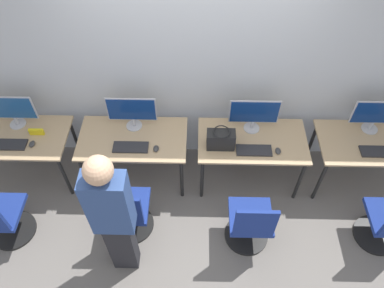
{
  "coord_description": "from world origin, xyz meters",
  "views": [
    {
      "loc": [
        0.05,
        -2.34,
        3.85
      ],
      "look_at": [
        0.0,
        0.13,
        0.86
      ],
      "focal_mm": 35.0,
      "sensor_mm": 36.0,
      "label": 1
    }
  ],
  "objects_px": {
    "office_chair_far_left": "(0,220)",
    "keyboard_far_right": "(378,152)",
    "monitor_far_left": "(11,110)",
    "monitor_left": "(132,111)",
    "mouse_left": "(156,149)",
    "keyboard_right": "(254,150)",
    "monitor_far_right": "(377,114)",
    "office_chair_left": "(128,213)",
    "mouse_far_left": "(32,144)",
    "keyboard_left": "(131,147)",
    "person_left": "(113,216)",
    "mouse_right": "(278,151)",
    "monitor_right": "(254,114)",
    "office_chair_right": "(250,224)",
    "handbag": "(221,139)",
    "keyboard_far_left": "(9,145)"
  },
  "relations": [
    {
      "from": "mouse_far_left",
      "to": "office_chair_far_left",
      "type": "xyz_separation_m",
      "value": [
        -0.24,
        -0.72,
        -0.37
      ]
    },
    {
      "from": "office_chair_far_left",
      "to": "person_left",
      "type": "height_order",
      "value": "person_left"
    },
    {
      "from": "mouse_left",
      "to": "person_left",
      "type": "relative_size",
      "value": 0.05
    },
    {
      "from": "mouse_far_left",
      "to": "monitor_right",
      "type": "distance_m",
      "value": 2.43
    },
    {
      "from": "monitor_left",
      "to": "mouse_left",
      "type": "height_order",
      "value": "monitor_left"
    },
    {
      "from": "office_chair_far_left",
      "to": "handbag",
      "type": "distance_m",
      "value": 2.44
    },
    {
      "from": "office_chair_far_left",
      "to": "keyboard_right",
      "type": "distance_m",
      "value": 2.75
    },
    {
      "from": "office_chair_left",
      "to": "monitor_left",
      "type": "bearing_deg",
      "value": 90.06
    },
    {
      "from": "keyboard_left",
      "to": "office_chair_left",
      "type": "xyz_separation_m",
      "value": [
        0.0,
        -0.6,
        -0.36
      ]
    },
    {
      "from": "monitor_left",
      "to": "mouse_left",
      "type": "bearing_deg",
      "value": -50.91
    },
    {
      "from": "office_chair_left",
      "to": "office_chair_right",
      "type": "relative_size",
      "value": 1.0
    },
    {
      "from": "keyboard_far_left",
      "to": "monitor_far_left",
      "type": "bearing_deg",
      "value": 90.0
    },
    {
      "from": "keyboard_far_left",
      "to": "mouse_left",
      "type": "distance_m",
      "value": 1.6
    },
    {
      "from": "monitor_left",
      "to": "monitor_far_right",
      "type": "bearing_deg",
      "value": 0.2
    },
    {
      "from": "monitor_far_left",
      "to": "keyboard_left",
      "type": "height_order",
      "value": "monitor_far_left"
    },
    {
      "from": "keyboard_left",
      "to": "keyboard_far_left",
      "type": "bearing_deg",
      "value": 179.6
    },
    {
      "from": "monitor_right",
      "to": "keyboard_left",
      "type": "bearing_deg",
      "value": -166.71
    },
    {
      "from": "keyboard_far_left",
      "to": "keyboard_left",
      "type": "relative_size",
      "value": 1.0
    },
    {
      "from": "keyboard_right",
      "to": "keyboard_far_right",
      "type": "xyz_separation_m",
      "value": [
        1.33,
        0.01,
        0.0
      ]
    },
    {
      "from": "keyboard_far_left",
      "to": "keyboard_right",
      "type": "height_order",
      "value": "same"
    },
    {
      "from": "office_chair_far_left",
      "to": "mouse_right",
      "type": "height_order",
      "value": "office_chair_far_left"
    },
    {
      "from": "office_chair_left",
      "to": "monitor_far_right",
      "type": "relative_size",
      "value": 1.64
    },
    {
      "from": "monitor_far_left",
      "to": "office_chair_far_left",
      "type": "xyz_separation_m",
      "value": [
        0.01,
        -1.02,
        -0.59
      ]
    },
    {
      "from": "office_chair_far_left",
      "to": "mouse_right",
      "type": "bearing_deg",
      "value": 13.23
    },
    {
      "from": "mouse_far_left",
      "to": "office_chair_left",
      "type": "relative_size",
      "value": 0.1
    },
    {
      "from": "monitor_far_left",
      "to": "monitor_left",
      "type": "bearing_deg",
      "value": 0.11
    },
    {
      "from": "office_chair_left",
      "to": "monitor_far_right",
      "type": "distance_m",
      "value": 2.87
    },
    {
      "from": "monitor_right",
      "to": "keyboard_far_right",
      "type": "bearing_deg",
      "value": -13.41
    },
    {
      "from": "keyboard_left",
      "to": "office_chair_far_left",
      "type": "bearing_deg",
      "value": -151.86
    },
    {
      "from": "mouse_left",
      "to": "keyboard_right",
      "type": "bearing_deg",
      "value": 0.18
    },
    {
      "from": "monitor_far_left",
      "to": "keyboard_right",
      "type": "distance_m",
      "value": 2.68
    },
    {
      "from": "monitor_far_left",
      "to": "handbag",
      "type": "bearing_deg",
      "value": -6.9
    },
    {
      "from": "keyboard_far_left",
      "to": "mouse_right",
      "type": "height_order",
      "value": "mouse_right"
    },
    {
      "from": "person_left",
      "to": "monitor_far_right",
      "type": "height_order",
      "value": "person_left"
    },
    {
      "from": "mouse_far_left",
      "to": "monitor_left",
      "type": "bearing_deg",
      "value": 15.78
    },
    {
      "from": "mouse_far_left",
      "to": "keyboard_left",
      "type": "distance_m",
      "value": 1.07
    },
    {
      "from": "monitor_far_left",
      "to": "keyboard_far_left",
      "type": "height_order",
      "value": "monitor_far_left"
    },
    {
      "from": "monitor_far_left",
      "to": "keyboard_right",
      "type": "height_order",
      "value": "monitor_far_left"
    },
    {
      "from": "mouse_left",
      "to": "monitor_far_right",
      "type": "height_order",
      "value": "monitor_far_right"
    },
    {
      "from": "mouse_far_left",
      "to": "office_chair_right",
      "type": "distance_m",
      "value": 2.48
    },
    {
      "from": "mouse_far_left",
      "to": "monitor_far_right",
      "type": "bearing_deg",
      "value": 4.8
    },
    {
      "from": "office_chair_far_left",
      "to": "office_chair_right",
      "type": "relative_size",
      "value": 1.0
    },
    {
      "from": "office_chair_far_left",
      "to": "monitor_right",
      "type": "relative_size",
      "value": 1.64
    },
    {
      "from": "office_chair_far_left",
      "to": "keyboard_far_right",
      "type": "height_order",
      "value": "office_chair_far_left"
    },
    {
      "from": "monitor_far_left",
      "to": "monitor_far_right",
      "type": "bearing_deg",
      "value": 0.17
    },
    {
      "from": "monitor_far_left",
      "to": "monitor_right",
      "type": "height_order",
      "value": "same"
    },
    {
      "from": "office_chair_right",
      "to": "mouse_right",
      "type": "bearing_deg",
      "value": 65.87
    },
    {
      "from": "person_left",
      "to": "monitor_right",
      "type": "xyz_separation_m",
      "value": [
        1.32,
        1.28,
        -0.02
      ]
    },
    {
      "from": "keyboard_far_left",
      "to": "office_chair_right",
      "type": "relative_size",
      "value": 0.43
    },
    {
      "from": "mouse_far_left",
      "to": "monitor_right",
      "type": "height_order",
      "value": "monitor_right"
    }
  ]
}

